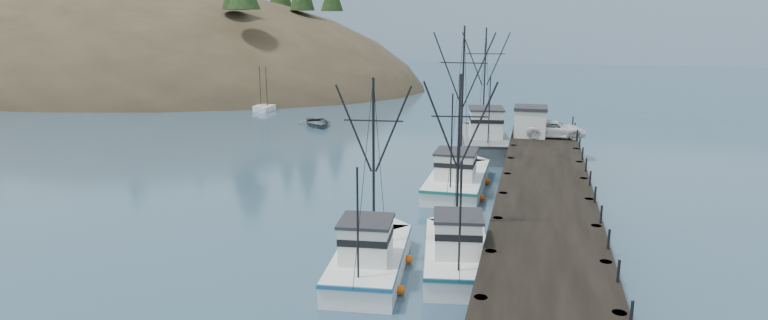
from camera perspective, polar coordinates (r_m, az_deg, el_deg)
ground at (r=31.96m, az=-11.38°, el=-10.55°), size 400.00×400.00×0.00m
pier at (r=43.63m, az=15.06°, el=-1.85°), size 6.00×44.00×2.00m
headland at (r=137.95m, az=-25.58°, el=4.89°), size 134.80×78.00×51.00m
distant_ridge at (r=196.61m, az=13.59°, el=9.33°), size 360.00×40.00×26.00m
distant_ridge_far at (r=218.12m, az=0.23°, el=10.07°), size 180.00×25.00×18.00m
moored_sailboats at (r=93.04m, az=-15.17°, el=5.25°), size 19.70×14.49×6.35m
trawler_near at (r=32.25m, az=6.90°, el=-8.57°), size 4.62×10.17×10.40m
trawler_mid at (r=31.34m, az=-1.24°, el=-9.14°), size 4.34×10.29×10.29m
trawler_far at (r=46.49m, az=7.08°, el=-1.66°), size 4.04×12.40×12.59m
work_vessel at (r=59.57m, az=9.45°, el=2.01°), size 6.25×14.52×12.24m
pier_shed at (r=57.55m, az=13.76°, el=3.63°), size 3.00×3.20×2.80m
pickup_truck at (r=57.57m, az=15.95°, el=2.86°), size 5.88×3.16×1.57m
motorboat at (r=73.22m, az=-6.39°, el=3.25°), size 6.47×7.03×1.19m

